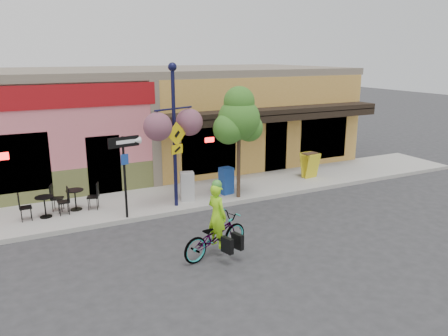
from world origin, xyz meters
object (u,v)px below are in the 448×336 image
Objects in this scene: newspaper_box_grey at (187,186)px; street_tree at (239,143)px; bicycle at (215,236)px; one_way_sign at (125,178)px; lamp_post at (174,137)px; cyclist_rider at (217,224)px; newspaper_box_blue at (226,181)px; building at (149,117)px.

street_tree reaches higher than newspaper_box_grey.
one_way_sign is (-1.49, 3.36, 0.90)m from bicycle.
bicycle is at bearing -76.29° from one_way_sign.
newspaper_box_grey is at bearing 7.39° from one_way_sign.
one_way_sign is at bearing 172.09° from lamp_post.
lamp_post is 1.99m from newspaper_box_grey.
newspaper_box_grey is 2.37m from street_tree.
cyclist_rider is 0.66× the size of one_way_sign.
newspaper_box_blue is at bearing -8.38° from lamp_post.
newspaper_box_blue is 0.99× the size of newspaper_box_grey.
bicycle is at bearing -86.58° from newspaper_box_grey.
street_tree is (2.56, 3.58, 1.29)m from cyclist_rider.
bicycle is 4.71m from street_tree.
newspaper_box_grey is at bearing -27.15° from cyclist_rider.
newspaper_box_grey reaches higher than newspaper_box_blue.
newspaper_box_grey is at bearing -27.82° from bicycle.
one_way_sign is at bearing -176.97° from street_tree.
newspaper_box_blue is at bearing -45.73° from cyclist_rider.
lamp_post reaches higher than building.
street_tree is (1.18, -6.63, -0.11)m from building.
street_tree is (1.76, -0.52, 1.50)m from newspaper_box_grey.
newspaper_box_blue is at bearing 0.98° from one_way_sign.
cyclist_rider is 4.18m from newspaper_box_grey.
lamp_post reaches higher than newspaper_box_blue.
building is at bearing 100.08° from street_tree.
one_way_sign reaches higher than cyclist_rider.
building is at bearing 60.73° from lamp_post.
newspaper_box_blue reaches higher than bicycle.
street_tree is at bearing -79.92° from building.
bicycle is 0.31m from cyclist_rider.
cyclist_rider is 4.75m from newspaper_box_blue.
lamp_post is at bearing -179.31° from newspaper_box_blue.
newspaper_box_blue is (0.97, -6.08, -1.61)m from building.
street_tree reaches higher than one_way_sign.
cyclist_rider is at bearing -113.08° from lamp_post.
one_way_sign reaches higher than bicycle.
street_tree is at bearing -52.21° from bicycle.
newspaper_box_blue is 1.61m from street_tree.
building is 18.25× the size of newspaper_box_grey.
lamp_post is (-1.14, -6.49, 0.27)m from building.
one_way_sign is 4.04m from newspaper_box_blue.
lamp_post is 1.83× the size of one_way_sign.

